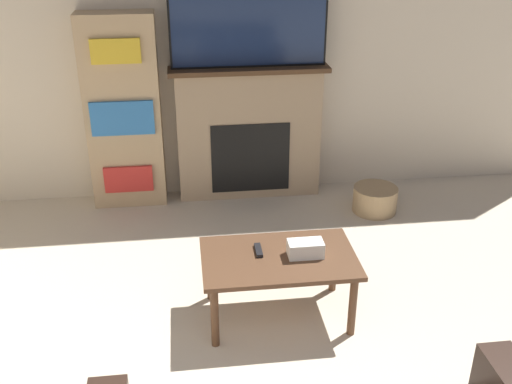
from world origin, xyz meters
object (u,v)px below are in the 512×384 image
Objects in this scene: coffee_table at (279,264)px; bookshelf at (124,113)px; fireplace at (249,132)px; tv at (249,17)px; storage_basket at (375,199)px.

bookshelf is at bearing 119.92° from coffee_table.
tv is at bearing -90.00° from fireplace.
fireplace reaches higher than coffee_table.
storage_basket is (1.04, -0.47, -1.48)m from tv.
storage_basket is at bearing -25.02° from fireplace.
fireplace is 1.10m from bookshelf.
tv reaches higher than coffee_table.
tv reaches higher than fireplace.
fireplace is 3.58× the size of storage_basket.
coffee_table is (-0.03, -1.82, -1.20)m from tv.
tv reaches higher than bookshelf.
fireplace is at bearing 154.98° from storage_basket.
bookshelf is at bearing 167.60° from storage_basket.
tv is (0.00, -0.02, 1.00)m from fireplace.
fireplace is 0.82× the size of bookshelf.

